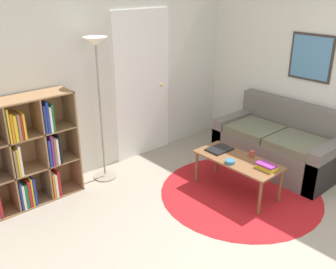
{
  "coord_description": "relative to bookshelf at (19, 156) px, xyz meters",
  "views": [
    {
      "loc": [
        -2.55,
        -1.24,
        2.4
      ],
      "look_at": [
        -0.09,
        1.53,
        0.85
      ],
      "focal_mm": 40.0,
      "sensor_mm": 36.0,
      "label": 1
    }
  ],
  "objects": [
    {
      "name": "coffee_table",
      "position": [
        2.01,
        -1.43,
        -0.22
      ],
      "size": [
        0.47,
        1.04,
        0.44
      ],
      "color": "brown",
      "rests_on": "ground_plane"
    },
    {
      "name": "floor_lamp",
      "position": [
        1.02,
        -0.07,
        0.84
      ],
      "size": [
        0.29,
        0.29,
        1.79
      ],
      "color": "gray",
      "rests_on": "ground_plane"
    },
    {
      "name": "rug",
      "position": [
        2.02,
        -1.5,
        -0.6
      ],
      "size": [
        1.92,
        1.92,
        0.01
      ],
      "color": "#B2191E",
      "rests_on": "ground_plane"
    },
    {
      "name": "bowl",
      "position": [
        1.86,
        -1.44,
        -0.15
      ],
      "size": [
        0.11,
        0.11,
        0.04
      ],
      "color": "teal",
      "rests_on": "coffee_table"
    },
    {
      "name": "wall_back",
      "position": [
        1.35,
        0.21,
        0.68
      ],
      "size": [
        7.08,
        0.11,
        2.6
      ],
      "color": "silver",
      "rests_on": "ground_plane"
    },
    {
      "name": "laptop",
      "position": [
        2.04,
        -1.12,
        -0.16
      ],
      "size": [
        0.31,
        0.23,
        0.02
      ],
      "color": "black",
      "rests_on": "coffee_table"
    },
    {
      "name": "bookshelf",
      "position": [
        0.0,
        0.0,
        0.0
      ],
      "size": [
        1.18,
        0.34,
        1.25
      ],
      "color": "#936B47",
      "rests_on": "ground_plane"
    },
    {
      "name": "ground_plane",
      "position": [
        1.33,
        -2.6,
        -0.61
      ],
      "size": [
        14.0,
        14.0,
        0.0
      ],
      "primitive_type": "plane",
      "color": "gray"
    },
    {
      "name": "wall_right",
      "position": [
        3.39,
        -1.21,
        0.7
      ],
      "size": [
        0.08,
        5.79,
        2.6
      ],
      "color": "silver",
      "rests_on": "ground_plane"
    },
    {
      "name": "cup",
      "position": [
        2.18,
        -1.51,
        -0.13
      ],
      "size": [
        0.06,
        0.06,
        0.08
      ],
      "color": "#A33D33",
      "rests_on": "coffee_table"
    },
    {
      "name": "book_stack_on_table",
      "position": [
        2.05,
        -1.8,
        -0.14
      ],
      "size": [
        0.14,
        0.22,
        0.06
      ],
      "color": "gold",
      "rests_on": "coffee_table"
    },
    {
      "name": "couch",
      "position": [
        3.0,
        -1.37,
        -0.32
      ],
      "size": [
        0.84,
        1.6,
        0.86
      ],
      "color": "#66605B",
      "rests_on": "ground_plane"
    }
  ]
}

